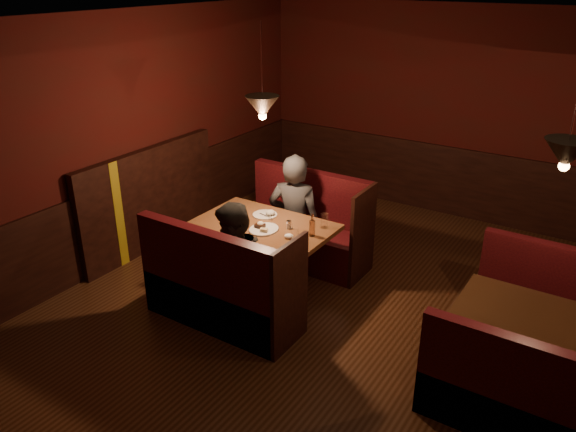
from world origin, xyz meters
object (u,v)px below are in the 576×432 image
Objects in this scene: diner_b at (236,246)px; main_bench_far at (307,233)px; main_table at (266,239)px; second_bench_near at (509,400)px; diner_a at (295,197)px; second_bench_far at (545,311)px; main_bench_near at (220,294)px; second_table at (529,330)px.

main_bench_far is at bearing 86.32° from diner_b.
main_table is 0.87m from main_bench_far.
main_bench_far reaches higher than second_bench_near.
diner_a is at bearing 89.61° from diner_b.
second_bench_far is (2.77, 0.67, -0.30)m from main_table.
main_bench_near is 1.58m from diner_a.
second_table is 2.77m from diner_b.
second_bench_near is (2.77, -0.76, -0.30)m from main_table.
main_bench_far reaches higher than main_table.
diner_a is at bearing 94.51° from main_table.
second_table is 0.69× the size of diner_a.
second_bench_far is (2.75, 1.51, -0.05)m from main_bench_near.
main_table is 0.87m from main_bench_near.
second_bench_near is 3.21m from diner_a.
second_bench_far is 0.85× the size of diner_b.
second_bench_near is 0.85× the size of diner_b.
main_bench_near is at bearing -178.48° from second_bench_near.
main_bench_far is at bearing 90.00° from main_bench_near.
second_bench_far is at bearing 164.06° from diner_a.
main_bench_far is 1.22× the size of second_bench_near.
diner_b reaches higher than main_table.
second_bench_far is 1.00× the size of second_bench_near.
main_bench_near is at bearing -99.23° from diner_b.
diner_a reaches higher than second_bench_near.
diner_b is (0.02, 0.27, 0.43)m from main_bench_near.
second_bench_near is 0.77× the size of diner_a.
diner_a is (-0.07, 1.49, 0.51)m from main_bench_near.
diner_a is 1.11× the size of diner_b.
second_table is (2.72, -0.88, 0.15)m from main_bench_far.
diner_b is at bearing -168.99° from second_table.
second_bench_far is 3.04m from diner_b.
diner_b is (0.02, -1.40, 0.43)m from main_bench_far.
diner_b reaches higher than second_table.
main_table is 1.11× the size of second_bench_far.
main_bench_far is at bearing 149.91° from second_bench_near.
second_table is at bearing -17.83° from main_bench_far.
diner_b reaches higher than main_bench_far.
main_table reaches higher than second_table.
main_bench_near is 2.84m from second_table.
diner_b reaches higher than main_bench_near.
second_bench_far and second_bench_near have the same top height.
second_table is (2.74, -0.04, -0.10)m from main_table.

